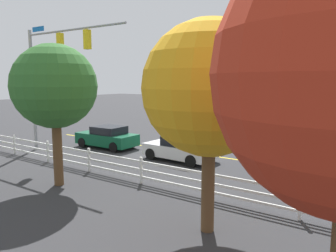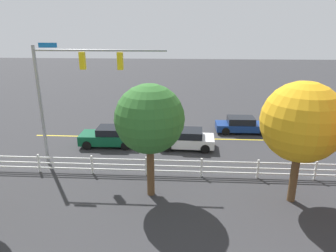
% 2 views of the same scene
% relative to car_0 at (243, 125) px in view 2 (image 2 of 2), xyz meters
% --- Properties ---
extents(ground_plane, '(120.00, 120.00, 0.00)m').
position_rel_car_0_xyz_m(ground_plane, '(6.74, 1.77, -0.63)').
color(ground_plane, '#2D2D30').
extents(lane_center_stripe, '(28.00, 0.16, 0.01)m').
position_rel_car_0_xyz_m(lane_center_stripe, '(2.74, 1.77, -0.63)').
color(lane_center_stripe, gold).
rests_on(lane_center_stripe, ground_plane).
extents(signal_assembly, '(7.92, 0.38, 7.51)m').
position_rel_car_0_xyz_m(signal_assembly, '(11.63, 6.51, 4.66)').
color(signal_assembly, gray).
rests_on(signal_assembly, ground_plane).
extents(car_0, '(4.50, 1.83, 1.30)m').
position_rel_car_0_xyz_m(car_0, '(0.00, 0.00, 0.00)').
color(car_0, navy).
rests_on(car_0, ground_plane).
extents(car_1, '(3.99, 2.09, 1.37)m').
position_rel_car_0_xyz_m(car_1, '(4.58, 3.67, 0.03)').
color(car_1, silver).
rests_on(car_1, ground_plane).
extents(car_2, '(4.12, 1.99, 1.42)m').
position_rel_car_0_xyz_m(car_2, '(10.32, 3.54, 0.06)').
color(car_2, '#0C4C2D').
rests_on(car_2, ground_plane).
extents(white_rail_fence, '(26.10, 0.10, 1.15)m').
position_rel_car_0_xyz_m(white_rail_fence, '(3.74, 8.06, -0.03)').
color(white_rail_fence, white).
rests_on(white_rail_fence, ground_plane).
extents(tree_1, '(3.83, 3.83, 6.10)m').
position_rel_car_0_xyz_m(tree_1, '(-0.69, 10.39, 3.53)').
color(tree_1, brown).
rests_on(tree_1, ground_plane).
extents(tree_3, '(3.44, 3.44, 5.87)m').
position_rel_car_0_xyz_m(tree_3, '(6.47, 10.20, 3.49)').
color(tree_3, brown).
rests_on(tree_3, ground_plane).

